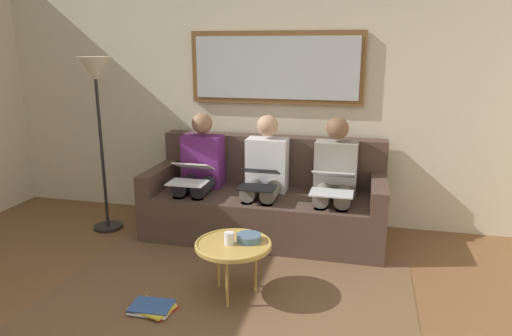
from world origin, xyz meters
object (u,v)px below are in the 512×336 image
at_px(bowl, 249,238).
at_px(laptop_silver, 333,182).
at_px(person_left, 335,178).
at_px(coffee_table, 233,245).
at_px(laptop_black, 259,178).
at_px(magazine_stack, 152,308).
at_px(cup, 229,238).
at_px(couch, 266,202).
at_px(laptop_white, 191,173).
at_px(person_middle, 265,174).
at_px(framed_mirror, 276,68).
at_px(standing_lamp, 96,89).
at_px(person_right, 200,169).

relative_size(bowl, laptop_silver, 0.45).
distance_m(bowl, person_left, 1.21).
height_order(coffee_table, laptop_black, laptop_black).
distance_m(laptop_black, magazine_stack, 1.45).
xyz_separation_m(coffee_table, cup, (0.02, 0.02, 0.06)).
relative_size(couch, laptop_white, 5.61).
relative_size(laptop_silver, laptop_black, 1.09).
relative_size(cup, laptop_white, 0.23).
bearing_deg(person_middle, couch, -90.00).
xyz_separation_m(person_left, laptop_white, (1.28, 0.23, 0.02)).
relative_size(cup, magazine_stack, 0.28).
height_order(framed_mirror, standing_lamp, framed_mirror).
relative_size(cup, person_right, 0.08).
xyz_separation_m(bowl, magazine_stack, (0.58, 0.40, -0.40)).
bearing_deg(bowl, couch, -83.77).
relative_size(person_middle, laptop_white, 2.91).
bearing_deg(person_middle, framed_mirror, -90.00).
bearing_deg(laptop_white, framed_mirror, -133.06).
height_order(laptop_silver, laptop_white, laptop_silver).
bearing_deg(laptop_black, cup, 90.38).
distance_m(framed_mirror, magazine_stack, 2.51).
bearing_deg(cup, person_middle, -89.70).
bearing_deg(laptop_white, couch, -155.14).
bearing_deg(laptop_white, laptop_black, 179.34).
height_order(coffee_table, standing_lamp, standing_lamp).
bearing_deg(coffee_table, magazine_stack, 34.38).
bearing_deg(laptop_silver, laptop_black, 0.74).
xyz_separation_m(cup, bowl, (-0.12, -0.09, -0.02)).
bearing_deg(person_right, coffee_table, 120.25).
xyz_separation_m(coffee_table, laptop_silver, (-0.61, -0.92, 0.24)).
relative_size(coffee_table, bowl, 3.06).
distance_m(couch, person_middle, 0.31).
bearing_deg(laptop_silver, person_right, -10.06).
height_order(coffee_table, person_middle, person_middle).
distance_m(cup, standing_lamp, 2.05).
bearing_deg(bowl, laptop_black, -81.57).
bearing_deg(person_right, person_left, 180.00).
bearing_deg(magazine_stack, framed_mirror, -103.14).
height_order(laptop_black, laptop_white, laptop_white).
relative_size(person_left, laptop_white, 2.91).
height_order(couch, standing_lamp, standing_lamp).
relative_size(person_right, magazine_stack, 3.49).
distance_m(framed_mirror, laptop_white, 1.31).
bearing_deg(cup, coffee_table, -139.15).
xyz_separation_m(person_left, standing_lamp, (2.19, 0.20, 0.76)).
xyz_separation_m(cup, laptop_black, (0.01, -0.93, 0.18)).
xyz_separation_m(magazine_stack, standing_lamp, (1.10, -1.28, 1.35)).
bearing_deg(person_left, coffee_table, 62.03).
bearing_deg(person_right, cup, 118.92).
xyz_separation_m(couch, person_right, (0.64, 0.07, 0.30)).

